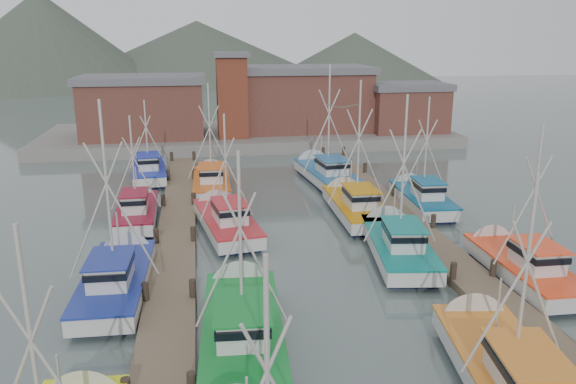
{
  "coord_description": "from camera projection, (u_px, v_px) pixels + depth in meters",
  "views": [
    {
      "loc": [
        -5.42,
        -24.64,
        11.38
      ],
      "look_at": [
        -0.49,
        6.29,
        2.6
      ],
      "focal_mm": 35.0,
      "sensor_mm": 36.0,
      "label": 1
    }
  ],
  "objects": [
    {
      "name": "boat_14",
      "position": [
        149.0,
        170.0,
        46.15
      ],
      "size": [
        3.31,
        8.48,
        7.1
      ],
      "rotation": [
        0.0,
        0.0,
        0.1
      ],
      "color": "#0F1633",
      "rests_on": "ground"
    },
    {
      "name": "boat_13",
      "position": [
        325.0,
        173.0,
        45.06
      ],
      "size": [
        4.06,
        9.91,
        10.15
      ],
      "rotation": [
        0.0,
        0.0,
        0.1
      ],
      "color": "#0F1633",
      "rests_on": "ground"
    },
    {
      "name": "ground",
      "position": [
        318.0,
        277.0,
        27.32
      ],
      "size": [
        260.0,
        260.0,
        0.0
      ],
      "primitive_type": "plane",
      "color": "#455350",
      "rests_on": "ground"
    },
    {
      "name": "boat_6",
      "position": [
        118.0,
        277.0,
        25.67
      ],
      "size": [
        3.89,
        8.81,
        9.59
      ],
      "rotation": [
        0.0,
        0.0,
        -0.03
      ],
      "color": "#0F1633",
      "rests_on": "ground"
    },
    {
      "name": "boat_1",
      "position": [
        504.0,
        369.0,
        18.64
      ],
      "size": [
        4.11,
        9.48,
        8.36
      ],
      "rotation": [
        0.0,
        0.0,
        -0.15
      ],
      "color": "#0F1633",
      "rests_on": "ground"
    },
    {
      "name": "gull_near",
      "position": [
        343.0,
        106.0,
        24.38
      ],
      "size": [
        1.55,
        0.65,
        0.24
      ],
      "rotation": [
        0.0,
        0.0,
        -0.23
      ],
      "color": "gray",
      "rests_on": "ground"
    },
    {
      "name": "shed_left",
      "position": [
        144.0,
        106.0,
        57.76
      ],
      "size": [
        12.72,
        8.48,
        6.2
      ],
      "color": "brown",
      "rests_on": "quay"
    },
    {
      "name": "gull_far",
      "position": [
        300.0,
        139.0,
        32.22
      ],
      "size": [
        1.53,
        0.66,
        0.24
      ],
      "rotation": [
        0.0,
        0.0,
        -0.42
      ],
      "color": "gray",
      "rests_on": "ground"
    },
    {
      "name": "boat_7",
      "position": [
        518.0,
        264.0,
        27.14
      ],
      "size": [
        3.37,
        8.3,
        8.31
      ],
      "rotation": [
        0.0,
        0.0,
        -0.02
      ],
      "color": "#0F1633",
      "rests_on": "ground"
    },
    {
      "name": "distant_hills",
      "position": [
        168.0,
        82.0,
        141.95
      ],
      "size": [
        175.0,
        140.0,
        42.0
      ],
      "color": "#4A5446",
      "rests_on": "ground"
    },
    {
      "name": "lookout_tower",
      "position": [
        232.0,
        95.0,
        56.9
      ],
      "size": [
        3.6,
        3.6,
        8.5
      ],
      "color": "maroon",
      "rests_on": "quay"
    },
    {
      "name": "shed_right",
      "position": [
        406.0,
        107.0,
        61.2
      ],
      "size": [
        8.48,
        6.36,
        5.2
      ],
      "color": "brown",
      "rests_on": "quay"
    },
    {
      "name": "boat_8",
      "position": [
        225.0,
        220.0,
        33.61
      ],
      "size": [
        3.94,
        8.91,
        7.85
      ],
      "rotation": [
        0.0,
        0.0,
        0.16
      ],
      "color": "#0F1633",
      "rests_on": "ground"
    },
    {
      "name": "boat_4",
      "position": [
        242.0,
        324.0,
        21.57
      ],
      "size": [
        3.47,
        9.53,
        8.42
      ],
      "rotation": [
        0.0,
        0.0,
        -0.06
      ],
      "color": "#0F1633",
      "rests_on": "ground"
    },
    {
      "name": "boat_9",
      "position": [
        354.0,
        205.0,
        36.57
      ],
      "size": [
        3.79,
        8.88,
        9.51
      ],
      "rotation": [
        0.0,
        0.0,
        -0.02
      ],
      "color": "#0F1633",
      "rests_on": "ground"
    },
    {
      "name": "boat_11",
      "position": [
        420.0,
        197.0,
        38.32
      ],
      "size": [
        3.32,
        8.21,
        8.21
      ],
      "rotation": [
        0.0,
        0.0,
        -0.05
      ],
      "color": "#0F1633",
      "rests_on": "ground"
    },
    {
      "name": "boat_10",
      "position": [
        137.0,
        211.0,
        35.38
      ],
      "size": [
        3.01,
        7.7,
        7.34
      ],
      "rotation": [
        0.0,
        0.0,
        0.03
      ],
      "color": "#0F1633",
      "rests_on": "ground"
    },
    {
      "name": "dock_right",
      "position": [
        423.0,
        237.0,
        32.17
      ],
      "size": [
        2.3,
        46.0,
        1.5
      ],
      "color": "brown",
      "rests_on": "ground"
    },
    {
      "name": "boat_5",
      "position": [
        396.0,
        243.0,
        29.9
      ],
      "size": [
        3.92,
        9.15,
        9.36
      ],
      "rotation": [
        0.0,
        0.0,
        -0.14
      ],
      "color": "#0F1633",
      "rests_on": "ground"
    },
    {
      "name": "dock_left",
      "position": [
        175.0,
        251.0,
        30.05
      ],
      "size": [
        2.3,
        46.0,
        1.5
      ],
      "color": "brown",
      "rests_on": "ground"
    },
    {
      "name": "quay",
      "position": [
        249.0,
        136.0,
        62.34
      ],
      "size": [
        44.0,
        16.0,
        1.2
      ],
      "primitive_type": "cube",
      "color": "gray",
      "rests_on": "ground"
    },
    {
      "name": "shed_center",
      "position": [
        302.0,
        98.0,
        62.15
      ],
      "size": [
        14.84,
        9.54,
        6.9
      ],
      "color": "brown",
      "rests_on": "quay"
    },
    {
      "name": "boat_12",
      "position": [
        212.0,
        181.0,
        42.49
      ],
      "size": [
        3.51,
        8.55,
        8.78
      ],
      "rotation": [
        0.0,
        0.0,
        -0.02
      ],
      "color": "#0F1633",
      "rests_on": "ground"
    }
  ]
}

